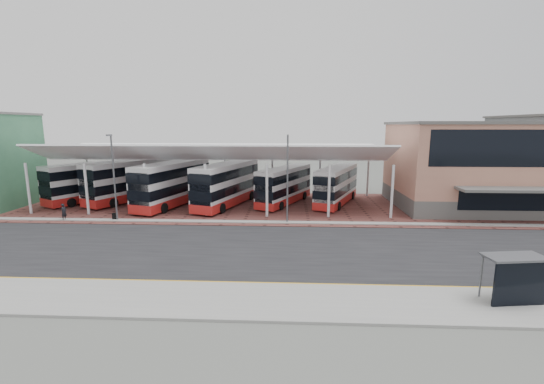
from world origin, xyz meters
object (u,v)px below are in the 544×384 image
(pedestrian, at_px, (64,212))
(bus_shelter, at_px, (522,275))
(bus_0, at_px, (93,182))
(bus_1, at_px, (131,181))
(bus_5, at_px, (337,186))
(terminal, at_px, (483,165))
(bus_2, at_px, (173,184))
(bus_3, at_px, (227,185))
(bus_4, at_px, (284,186))

(pedestrian, bearing_deg, bus_shelter, -104.87)
(bus_0, xyz_separation_m, bus_1, (4.57, 0.19, 0.14))
(bus_5, bearing_deg, bus_0, -158.66)
(bus_1, height_order, pedestrian, bus_1)
(terminal, height_order, pedestrian, terminal)
(bus_2, bearing_deg, bus_1, 175.07)
(bus_3, distance_m, bus_4, 6.49)
(bus_2, height_order, pedestrian, bus_2)
(bus_1, bearing_deg, bus_3, 15.42)
(terminal, xyz_separation_m, pedestrian, (-41.92, -7.92, -3.80))
(terminal, relative_size, bus_shelter, 5.94)
(terminal, bearing_deg, bus_5, 176.96)
(terminal, distance_m, bus_4, 21.54)
(terminal, bearing_deg, bus_2, -178.68)
(bus_shelter, bearing_deg, bus_2, 130.84)
(bus_0, xyz_separation_m, pedestrian, (2.15, -9.18, -1.43))
(pedestrian, bearing_deg, bus_1, -5.14)
(bus_5, bearing_deg, bus_shelter, -53.04)
(bus_0, height_order, bus_3, bus_3)
(bus_2, relative_size, bus_4, 1.19)
(bus_1, xyz_separation_m, bus_5, (24.03, -0.63, -0.30))
(bus_1, xyz_separation_m, bus_4, (18.12, -0.78, -0.33))
(terminal, relative_size, bus_4, 1.83)
(bus_2, bearing_deg, bus_3, 18.19)
(bus_0, bearing_deg, bus_1, 30.55)
(bus_0, height_order, bus_4, bus_0)
(bus_2, distance_m, bus_5, 18.37)
(bus_3, xyz_separation_m, bus_shelter, (18.43, -22.00, -0.78))
(bus_0, bearing_deg, bus_shelter, -6.24)
(bus_4, relative_size, bus_shelter, 3.24)
(bus_1, relative_size, bus_2, 0.97)
(terminal, relative_size, bus_3, 1.58)
(bus_2, relative_size, bus_shelter, 3.86)
(terminal, height_order, bus_1, terminal)
(bus_3, bearing_deg, bus_shelter, -32.11)
(terminal, relative_size, bus_5, 1.79)
(bus_2, bearing_deg, bus_0, -174.91)
(bus_2, xyz_separation_m, bus_4, (12.38, 1.45, -0.34))
(bus_0, bearing_deg, bus_4, 26.71)
(bus_5, bearing_deg, bus_2, -152.79)
(bus_0, bearing_deg, terminal, 26.56)
(bus_0, distance_m, bus_5, 28.60)
(bus_4, distance_m, bus_5, 5.91)
(bus_1, height_order, bus_5, bus_1)
(bus_2, bearing_deg, bus_4, 22.92)
(bus_1, bearing_deg, terminal, 23.08)
(terminal, bearing_deg, bus_4, 178.21)
(bus_2, xyz_separation_m, bus_3, (6.02, 0.20, -0.06))
(bus_1, distance_m, bus_5, 24.04)
(bus_3, height_order, bus_shelter, bus_3)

